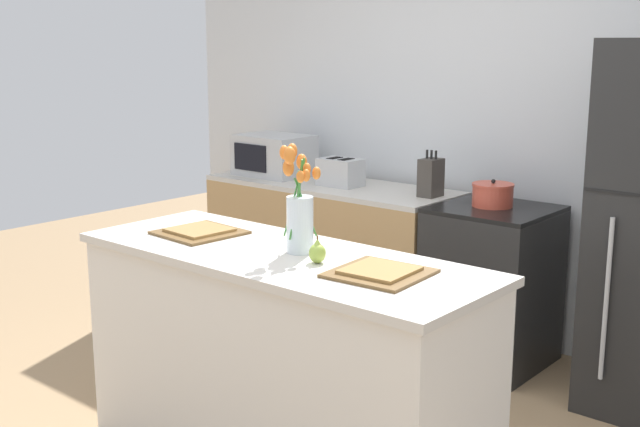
% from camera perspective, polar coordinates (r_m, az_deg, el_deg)
% --- Properties ---
extents(back_wall, '(5.20, 0.08, 2.70)m').
position_cam_1_polar(back_wall, '(4.78, 13.84, 6.82)').
color(back_wall, silver).
rests_on(back_wall, ground_plane).
extents(kitchen_island, '(1.80, 0.66, 0.94)m').
position_cam_1_polar(kitchen_island, '(3.36, -2.81, -10.51)').
color(kitchen_island, silver).
rests_on(kitchen_island, ground_plane).
extents(back_counter, '(1.68, 0.60, 0.88)m').
position_cam_1_polar(back_counter, '(5.18, 0.76, -2.66)').
color(back_counter, tan).
rests_on(back_counter, ground_plane).
extents(stove_range, '(0.60, 0.61, 0.88)m').
position_cam_1_polar(stove_range, '(4.55, 12.10, -5.02)').
color(stove_range, black).
rests_on(stove_range, ground_plane).
extents(flower_vase, '(0.15, 0.16, 0.43)m').
position_cam_1_polar(flower_vase, '(3.18, -1.51, 0.27)').
color(flower_vase, silver).
rests_on(flower_vase, kitchen_island).
extents(pear_figurine, '(0.07, 0.07, 0.11)m').
position_cam_1_polar(pear_figurine, '(3.05, -0.19, -2.76)').
color(pear_figurine, '#9EBC47').
rests_on(pear_figurine, kitchen_island).
extents(plate_setting_left, '(0.35, 0.35, 0.02)m').
position_cam_1_polar(plate_setting_left, '(3.56, -8.56, -1.28)').
color(plate_setting_left, brown).
rests_on(plate_setting_left, kitchen_island).
extents(plate_setting_right, '(0.35, 0.35, 0.02)m').
position_cam_1_polar(plate_setting_right, '(2.91, 4.27, -4.18)').
color(plate_setting_right, brown).
rests_on(plate_setting_right, kitchen_island).
extents(toaster, '(0.28, 0.18, 0.17)m').
position_cam_1_polar(toaster, '(4.98, 1.45, 2.96)').
color(toaster, '#B7BABC').
rests_on(toaster, back_counter).
extents(cooking_pot, '(0.23, 0.23, 0.15)m').
position_cam_1_polar(cooking_pot, '(4.45, 12.18, 1.31)').
color(cooking_pot, '#CC4C38').
rests_on(cooking_pot, stove_range).
extents(microwave, '(0.48, 0.37, 0.27)m').
position_cam_1_polar(microwave, '(5.38, -3.29, 4.16)').
color(microwave, '#B7BABC').
rests_on(microwave, back_counter).
extents(knife_block, '(0.10, 0.14, 0.27)m').
position_cam_1_polar(knife_block, '(4.67, 7.89, 2.55)').
color(knife_block, '#3D3833').
rests_on(knife_block, back_counter).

